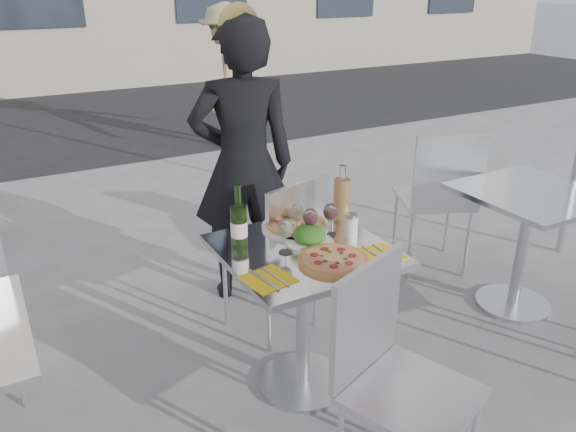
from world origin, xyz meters
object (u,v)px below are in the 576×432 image
chair_near (391,364)px  wine_bottle (239,224)px  chair_far (282,245)px  carafe (341,199)px  main_table (304,289)px  pizza_far (296,224)px  wineglass_white_a (285,230)px  wineglass_white_b (297,214)px  pedestrian_b (228,77)px  wineglass_red_a (310,218)px  napkin_right (380,254)px  napkin_left (268,279)px  side_chair_rfar (440,191)px  woman_diner (243,165)px  wineglass_red_b (330,213)px  salad_plate (310,236)px  sugar_shaker (351,225)px  pizza_near (333,260)px  side_table_right (527,225)px

chair_near → wine_bottle: bearing=86.1°
chair_far → carafe: bearing=110.0°
main_table → carafe: carafe is taller
chair_far → pizza_far: (-0.04, -0.22, 0.22)m
wineglass_white_a → wineglass_white_b: (0.13, 0.13, 0.00)m
pedestrian_b → wineglass_red_a: (-1.34, -4.05, 0.05)m
pizza_far → napkin_right: (0.18, -0.43, -0.01)m
pedestrian_b → napkin_left: size_ratio=7.76×
side_chair_rfar → pedestrian_b: bearing=-66.3°
carafe → wineglass_white_a: (-0.40, -0.17, -0.01)m
main_table → wineglass_white_a: size_ratio=4.76×
pedestrian_b → pizza_far: size_ratio=4.93×
wineglass_white_b → woman_diner: bearing=82.7°
wine_bottle → wineglass_red_a: (0.31, -0.09, -0.00)m
wineglass_white_b → side_chair_rfar: bearing=18.3°
wineglass_red_a → wineglass_red_b: 0.11m
side_chair_rfar → salad_plate: bearing=46.8°
chair_near → sugar_shaker: size_ratio=8.74×
pizza_near → sugar_shaker: sugar_shaker is taller
pedestrian_b → napkin_left: (-1.67, -4.28, -0.06)m
pizza_near → carafe: carafe is taller
chair_far → wineglass_red_a: bearing=65.5°
main_table → salad_plate: salad_plate is taller
chair_near → carafe: (0.32, 0.81, 0.31)m
side_table_right → napkin_left: 1.79m
chair_far → wineglass_red_b: 0.48m
carafe → napkin_right: (-0.06, -0.39, -0.11)m
napkin_left → pedestrian_b: bearing=58.5°
wine_bottle → wineglass_white_a: bearing=-43.5°
sugar_shaker → wineglass_white_a: wineglass_white_a is taller
side_table_right → wineglass_white_b: 1.50m
pizza_far → side_chair_rfar: bearing=15.6°
woman_diner → napkin_left: (-0.41, -1.12, -0.09)m
pizza_near → napkin_right: pizza_near is taller
wineglass_white_b → napkin_right: bearing=-58.6°
salad_plate → napkin_right: (0.21, -0.24, -0.03)m
pedestrian_b → pizza_far: bearing=17.8°
wineglass_white_a → napkin_right: size_ratio=0.79×
side_table_right → carafe: bearing=171.8°
salad_plate → wineglass_white_b: 0.13m
side_chair_rfar → wineglass_red_b: bearing=47.5°
carafe → napkin_right: 0.41m
chair_near → carafe: 0.93m
woman_diner → salad_plate: size_ratio=7.71×
wineglass_red_a → napkin_right: (0.19, -0.27, -0.11)m
chair_near → pizza_near: chair_near is taller
pedestrian_b → wineglass_red_a: size_ratio=10.29×
wineglass_white_b → main_table: bearing=-106.0°
wineglass_white_a → napkin_right: 0.42m
pizza_near → napkin_left: (-0.31, 0.00, -0.01)m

